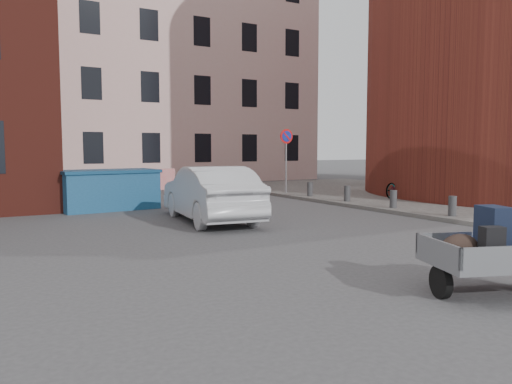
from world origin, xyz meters
TOP-DOWN VIEW (x-y plane):
  - ground at (0.00, 0.00)m, footprint 120.00×120.00m
  - sidewalk at (10.00, 4.00)m, footprint 9.00×24.00m
  - building_pink at (6.00, 22.00)m, footprint 16.00×8.00m
  - no_parking_sign at (6.00, 9.48)m, footprint 0.60×0.09m
  - bollards at (6.00, 3.40)m, footprint 0.22×9.02m
  - barriers at (4.20, 15.00)m, footprint 4.70×0.18m
  - trailer at (0.54, -3.77)m, footprint 1.88×1.98m
  - dumpster at (-1.58, 8.40)m, footprint 3.19×1.85m
  - silver_car at (0.19, 4.38)m, footprint 2.11×4.69m
  - bicycle at (8.54, 5.59)m, footprint 1.83×0.92m

SIDE VIEW (x-z plane):
  - ground at x=0.00m, z-range 0.00..0.00m
  - sidewalk at x=10.00m, z-range 0.00..0.12m
  - bollards at x=6.00m, z-range 0.12..0.67m
  - barriers at x=4.20m, z-range 0.00..1.00m
  - bicycle at x=8.54m, z-range 0.12..1.04m
  - trailer at x=0.54m, z-range 0.01..1.21m
  - dumpster at x=-1.58m, z-range 0.00..1.29m
  - silver_car at x=0.19m, z-range 0.00..1.49m
  - no_parking_sign at x=6.00m, z-range 0.69..3.34m
  - building_pink at x=6.00m, z-range 0.00..14.00m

